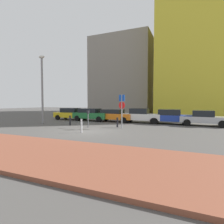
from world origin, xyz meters
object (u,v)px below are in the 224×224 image
(parked_car_silver, at_px, (204,118))
(traffic_bollard_mid, at_px, (70,120))
(parked_car_yellow, at_px, (71,114))
(traffic_bollard_far, at_px, (81,126))
(traffic_bollard_near, at_px, (117,122))
(parked_car_blue, at_px, (170,116))
(parked_car_green, at_px, (91,114))
(street_lamp, at_px, (42,84))
(parked_car_orange, at_px, (114,115))
(parking_meter, at_px, (88,117))
(parked_car_white, at_px, (141,116))
(parking_sign_post, at_px, (122,107))

(parked_car_silver, xyz_separation_m, traffic_bollard_mid, (-11.97, -4.78, -0.27))
(parked_car_yellow, relative_size, traffic_bollard_far, 4.61)
(traffic_bollard_near, xyz_separation_m, traffic_bollard_mid, (-4.71, -0.58, 0.04))
(parked_car_blue, bearing_deg, parked_car_silver, -5.27)
(parked_car_green, relative_size, traffic_bollard_mid, 4.76)
(traffic_bollard_mid, bearing_deg, parked_car_yellow, 124.70)
(parked_car_green, distance_m, street_lamp, 6.56)
(parked_car_orange, distance_m, parking_meter, 5.66)
(traffic_bollard_mid, xyz_separation_m, traffic_bollard_far, (3.33, -3.19, 0.00))
(parking_meter, relative_size, street_lamp, 0.21)
(parked_car_yellow, bearing_deg, parked_car_white, 0.16)
(parked_car_blue, distance_m, traffic_bollard_far, 9.94)
(parked_car_green, distance_m, parked_car_blue, 9.24)
(parked_car_yellow, distance_m, street_lamp, 5.82)
(parked_car_orange, xyz_separation_m, parking_meter, (-0.17, -5.65, 0.21))
(parked_car_white, distance_m, traffic_bollard_mid, 7.61)
(traffic_bollard_mid, bearing_deg, parked_car_orange, 62.30)
(traffic_bollard_far, bearing_deg, parked_car_silver, 42.69)
(parked_car_yellow, xyz_separation_m, parking_sign_post, (8.74, -4.90, 1.04))
(parked_car_orange, distance_m, parking_sign_post, 5.75)
(parked_car_green, bearing_deg, traffic_bollard_near, -39.54)
(parked_car_green, xyz_separation_m, traffic_bollard_mid, (0.38, -4.78, -0.32))
(traffic_bollard_far, bearing_deg, parked_car_white, 73.18)
(parked_car_orange, height_order, parking_meter, parking_meter)
(parked_car_orange, distance_m, traffic_bollard_near, 4.87)
(traffic_bollard_mid, bearing_deg, parking_meter, -15.98)
(parked_car_yellow, bearing_deg, traffic_bollard_mid, -55.30)
(parked_car_yellow, xyz_separation_m, traffic_bollard_mid, (3.40, -4.91, -0.31))
(parked_car_white, height_order, traffic_bollard_mid, parked_car_white)
(parked_car_white, xyz_separation_m, parking_meter, (-3.35, -5.63, 0.18))
(parked_car_green, height_order, street_lamp, street_lamp)
(parked_car_yellow, distance_m, parked_car_white, 9.19)
(parked_car_yellow, xyz_separation_m, traffic_bollard_near, (8.12, -4.34, -0.35))
(parked_car_orange, bearing_deg, parked_car_blue, 1.02)
(parked_car_yellow, height_order, street_lamp, street_lamp)
(parked_car_yellow, height_order, parking_meter, parked_car_yellow)
(parked_car_blue, height_order, traffic_bollard_near, parked_car_blue)
(parked_car_orange, distance_m, traffic_bollard_far, 8.18)
(parking_meter, distance_m, traffic_bollard_far, 2.70)
(parked_car_silver, bearing_deg, traffic_bollard_near, -149.91)
(parking_meter, distance_m, street_lamp, 6.92)
(parking_sign_post, distance_m, traffic_bollard_far, 4.01)
(traffic_bollard_near, distance_m, traffic_bollard_mid, 4.75)
(parked_car_blue, relative_size, parking_sign_post, 1.48)
(street_lamp, distance_m, traffic_bollard_mid, 5.19)
(parked_car_green, xyz_separation_m, parked_car_silver, (12.35, -0.00, -0.05))
(parked_car_green, xyz_separation_m, parked_car_white, (6.16, 0.16, 0.00))
(parked_car_orange, bearing_deg, parking_sign_post, -61.06)
(parked_car_white, relative_size, traffic_bollard_far, 4.36)
(parked_car_orange, distance_m, parked_car_silver, 9.37)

